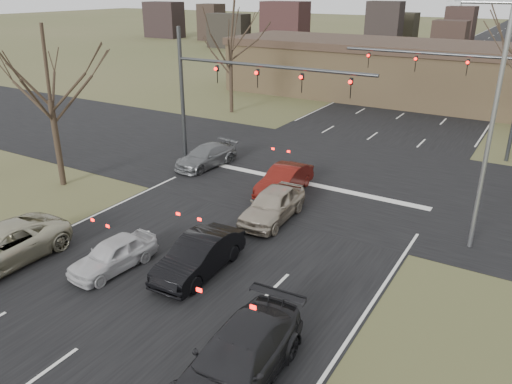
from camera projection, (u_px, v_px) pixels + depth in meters
ground at (144, 301)px, 17.33m from camera, size 360.00×360.00×0.00m
road_main at (464, 70)px, 64.78m from camera, size 14.00×300.00×0.02m
road_cross at (322, 173)px, 29.18m from camera, size 200.00×14.00×0.02m
building at (447, 74)px, 45.41m from camera, size 42.40×10.40×5.30m
mast_arm_near at (227, 83)px, 28.16m from camera, size 12.12×0.24×8.00m
mast_arm_far at (472, 76)px, 30.65m from camera, size 11.12×0.24×8.00m
streetlight_right_near at (488, 116)px, 18.89m from camera, size 2.34×0.25×10.00m
tree_left_near at (44, 63)px, 25.04m from camera, size 5.10×5.10×8.50m
tree_left_far at (230, 23)px, 40.49m from camera, size 5.70×5.70×9.50m
car_white_sedan at (113, 254)px, 19.11m from camera, size 1.78×3.76×1.24m
car_black_hatch at (199, 255)px, 18.83m from camera, size 1.70×4.45×1.45m
car_charcoal_sedan at (238, 359)px, 13.53m from camera, size 2.42×5.39×1.53m
car_grey_ahead at (206, 156)px, 30.07m from camera, size 2.27×4.56×1.27m
car_red_ahead at (284, 180)px, 26.21m from camera, size 1.54×4.28×1.41m
car_silver_ahead at (273, 205)px, 23.12m from camera, size 2.04×4.55×1.52m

